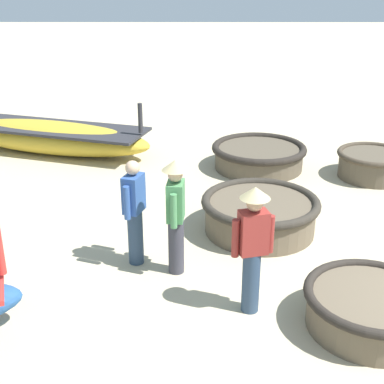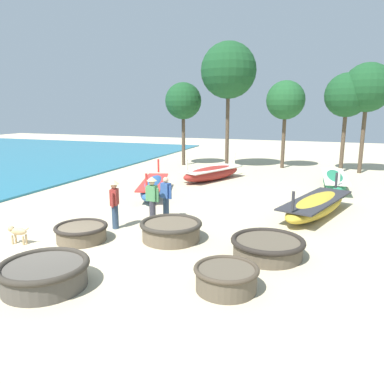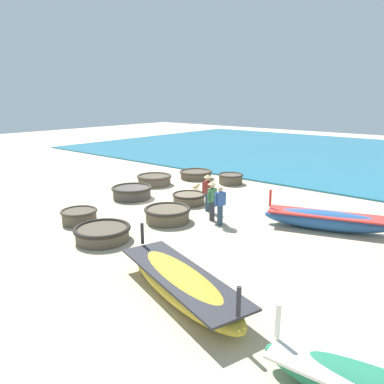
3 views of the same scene
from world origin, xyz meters
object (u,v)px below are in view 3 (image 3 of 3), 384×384
object	(u,v)px
coracle_far_left	(154,179)
long_boat_blue_hull	(326,220)
coracle_nearest	(189,198)
coracle_upturned	(196,174)
coracle_center	(231,178)
long_boat_green_hull	(181,283)
dog	(196,187)
fisherman_with_hat	(212,198)
coracle_weathered	(132,192)
coracle_beside_post	(79,216)
fisherman_standing_right	(208,190)
fisherman_standing_left	(220,205)
coracle_front_right	(167,214)
coracle_tilted	(102,233)

from	to	relation	value
coracle_far_left	long_boat_blue_hull	distance (m)	10.46
coracle_nearest	coracle_upturned	bearing A→B (deg)	-143.66
coracle_center	coracle_nearest	distance (m)	4.82
long_boat_green_hull	dog	bearing A→B (deg)	-142.54
long_boat_blue_hull	fisherman_with_hat	size ratio (longest dim) A/B	2.83
coracle_weathered	coracle_far_left	distance (m)	3.04
coracle_beside_post	coracle_far_left	bearing A→B (deg)	-159.29
fisherman_standing_right	fisherman_standing_left	size ratio (longest dim) A/B	1.06
coracle_front_right	long_boat_green_hull	world-z (taller)	long_boat_green_hull
coracle_weathered	long_boat_blue_hull	size ratio (longest dim) A/B	0.43
coracle_tilted	coracle_nearest	size ratio (longest dim) A/B	1.26
coracle_beside_post	coracle_far_left	xyz separation A→B (m)	(-6.66, -2.52, 0.01)
coracle_center	fisherman_with_hat	xyz separation A→B (m)	(6.00, 3.20, 0.64)
fisherman_with_hat	coracle_front_right	bearing A→B (deg)	-46.00
coracle_center	fisherman_standing_left	world-z (taller)	fisherman_standing_left
coracle_upturned	coracle_nearest	world-z (taller)	coracle_nearest
coracle_far_left	fisherman_standing_right	distance (m)	5.86
coracle_weathered	fisherman_standing_left	world-z (taller)	fisherman_standing_left
coracle_weathered	coracle_upturned	world-z (taller)	coracle_weathered
coracle_center	fisherman_standing_right	world-z (taller)	fisherman_standing_right
coracle_far_left	dog	bearing A→B (deg)	88.81
coracle_front_right	fisherman_standing_right	size ratio (longest dim) A/B	1.14
fisherman_standing_right	long_boat_green_hull	bearing A→B (deg)	32.71
coracle_beside_post	coracle_center	xyz separation A→B (m)	(-9.72, 0.70, 0.02)
coracle_tilted	long_boat_green_hull	bearing A→B (deg)	77.18
coracle_front_right	fisherman_with_hat	world-z (taller)	fisherman_with_hat
coracle_upturned	coracle_far_left	bearing A→B (deg)	-14.25
coracle_beside_post	fisherman_with_hat	distance (m)	5.42
coracle_center	coracle_nearest	bearing A→B (deg)	10.30
coracle_beside_post	fisherman_with_hat	xyz separation A→B (m)	(-3.72, 3.90, 0.66)
coracle_weathered	coracle_front_right	size ratio (longest dim) A/B	1.06
coracle_nearest	long_boat_blue_hull	bearing A→B (deg)	95.82
coracle_upturned	long_boat_green_hull	size ratio (longest dim) A/B	0.40
coracle_weathered	coracle_beside_post	xyz separation A→B (m)	(3.89, 1.28, -0.03)
coracle_weathered	long_boat_blue_hull	bearing A→B (deg)	100.75
fisherman_with_hat	fisherman_standing_left	bearing A→B (deg)	66.66
coracle_tilted	long_boat_blue_hull	bearing A→B (deg)	137.67
long_boat_blue_hull	fisherman_standing_left	xyz separation A→B (m)	(2.17, -3.41, 0.44)
dog	coracle_center	bearing A→B (deg)	179.57
long_boat_blue_hull	dog	distance (m)	7.28
coracle_far_left	fisherman_standing_right	xyz separation A→B (m)	(2.02, 5.46, 0.64)
long_boat_green_hull	fisherman_standing_left	bearing A→B (deg)	-153.97
coracle_far_left	coracle_nearest	size ratio (longest dim) A/B	1.25
coracle_nearest	dog	xyz separation A→B (m)	(-1.61, -0.88, 0.10)
coracle_weathered	fisherman_with_hat	xyz separation A→B (m)	(0.17, 5.17, 0.63)
coracle_center	long_boat_blue_hull	distance (m)	8.28
coracle_beside_post	coracle_front_right	size ratio (longest dim) A/B	0.76
fisherman_standing_right	dog	bearing A→B (deg)	-130.69
coracle_front_right	coracle_nearest	size ratio (longest dim) A/B	1.19
coracle_beside_post	long_boat_green_hull	distance (m)	7.16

